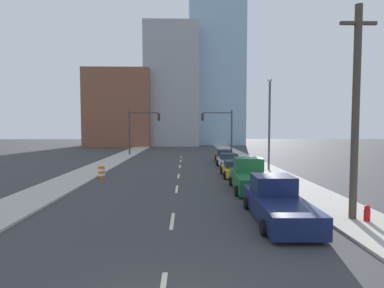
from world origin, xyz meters
The scene contains 22 objects.
sidewalk_left centered at (-8.40, 46.26, 0.06)m, with size 3.19×92.53×0.13m.
sidewalk_right centered at (8.40, 46.26, 0.06)m, with size 3.19×92.53×0.13m.
lane_stripe_at_8m centered at (0.00, 8.02, 0.00)m, with size 0.16×2.40×0.01m, color beige.
lane_stripe_at_15m centered at (0.00, 14.97, 0.00)m, with size 0.16×2.40×0.01m, color beige.
lane_stripe_at_20m centered at (0.00, 20.42, 0.00)m, with size 0.16×2.40×0.01m, color beige.
lane_stripe_at_27m centered at (0.00, 26.71, 0.00)m, with size 0.16×2.40×0.01m, color beige.
lane_stripe_at_32m centered at (0.00, 31.96, 0.00)m, with size 0.16×2.40×0.01m, color beige.
lane_stripe_at_37m centered at (0.00, 37.03, 0.00)m, with size 0.16×2.40×0.01m, color beige.
building_brick_left centered at (-13.93, 64.92, 8.29)m, with size 14.00×16.00×16.59m.
building_office_center centered at (-2.43, 68.92, 13.50)m, with size 12.00×20.00×26.99m.
building_glass_right centered at (8.03, 72.92, 18.92)m, with size 13.00×20.00×37.85m.
traffic_signal_left centered at (-6.48, 39.46, 4.38)m, with size 4.69×0.35×6.75m.
traffic_signal_right centered at (6.28, 39.46, 4.38)m, with size 4.69×0.35×6.75m.
utility_pole_right_near centered at (8.12, 7.78, 4.90)m, with size 1.60×0.32×9.55m.
traffic_barrel centered at (-6.42, 19.65, 0.47)m, with size 0.56×0.56×0.95m.
street_lamp centered at (8.64, 23.20, 5.14)m, with size 0.44×0.44×8.93m.
fire_hydrant centered at (8.55, 7.40, 0.41)m, with size 0.26×0.26×0.84m.
pickup_truck_navy centered at (4.80, 8.15, 0.78)m, with size 2.52×6.16×1.91m.
pickup_truck_green centered at (4.92, 14.55, 0.85)m, with size 2.58×5.46×2.11m.
sedan_yellow centered at (4.83, 20.14, 0.62)m, with size 2.24×4.32×1.36m.
sedan_white centered at (5.10, 25.66, 0.68)m, with size 2.27×4.39×1.49m.
sedan_brown centered at (5.38, 31.04, 0.67)m, with size 2.35×4.72×1.47m.
Camera 1 is at (0.60, -5.31, 4.25)m, focal length 28.00 mm.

